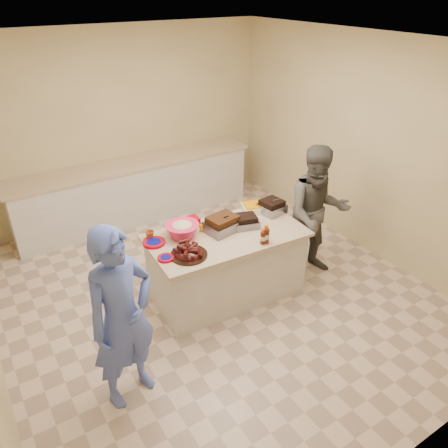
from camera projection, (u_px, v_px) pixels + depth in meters
room at (212, 292)px, 5.09m from camera, size 4.50×5.00×2.70m
back_counter at (136, 190)px, 6.48m from camera, size 3.60×0.64×0.90m
island at (226, 293)px, 5.07m from camera, size 1.74×0.99×0.80m
rib_platter at (189, 256)px, 4.31m from camera, size 0.44×0.44×0.15m
pulled_pork_tray at (223, 230)px, 4.75m from camera, size 0.41×0.33×0.11m
brisket_tray at (245, 226)px, 4.83m from camera, size 0.33×0.30×0.08m
roasting_pan at (271, 212)px, 5.11m from camera, size 0.30×0.30×0.11m
coleslaw_bowl at (183, 236)px, 4.63m from camera, size 0.39×0.39×0.25m
sausage_plate at (223, 222)px, 4.91m from camera, size 0.38×0.38×0.05m
mac_cheese_dish at (256, 210)px, 5.17m from camera, size 0.39×0.33×0.09m
bbq_bottle_a at (263, 244)px, 4.51m from camera, size 0.06×0.06×0.17m
bbq_bottle_b at (266, 243)px, 4.52m from camera, size 0.07×0.07×0.21m
mustard_bottle at (202, 231)px, 4.73m from camera, size 0.04×0.04×0.11m
sauce_bowl at (210, 225)px, 4.85m from camera, size 0.15×0.06×0.15m
plate_stack_large at (154, 244)px, 4.51m from camera, size 0.25×0.25×0.03m
plate_stack_small at (166, 259)px, 4.26m from camera, size 0.17×0.17×0.02m
plastic_cup at (150, 239)px, 4.59m from camera, size 0.10×0.09×0.09m
basket_stack at (190, 226)px, 4.84m from camera, size 0.19×0.15×0.10m
guest_blue at (133, 390)px, 3.88m from camera, size 1.02×1.76×0.40m
guest_gray at (310, 269)px, 5.49m from camera, size 1.40×1.79×0.61m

